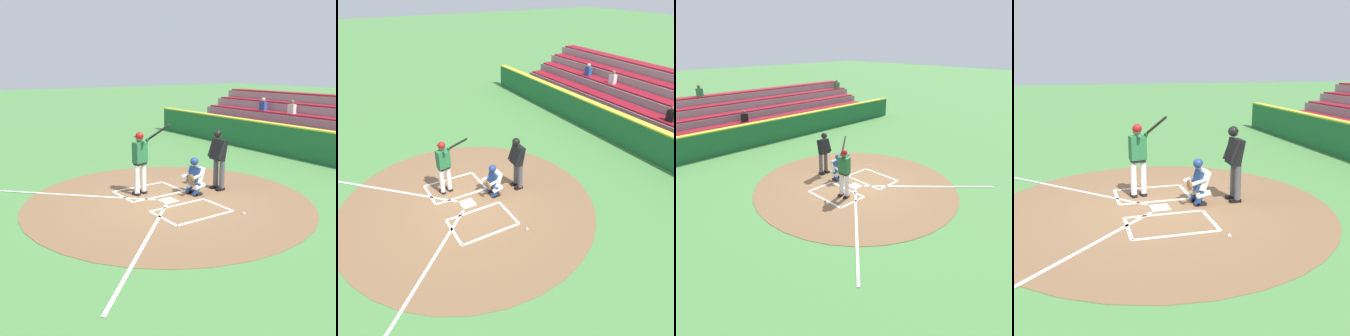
# 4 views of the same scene
# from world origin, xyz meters

# --- Properties ---
(ground_plane) EXTENTS (120.00, 120.00, 0.00)m
(ground_plane) POSITION_xyz_m (0.00, 0.00, 0.00)
(ground_plane) COLOR #4C8442
(dirt_circle) EXTENTS (8.00, 8.00, 0.01)m
(dirt_circle) POSITION_xyz_m (0.00, 0.00, 0.01)
(dirt_circle) COLOR brown
(dirt_circle) RESTS_ON ground
(home_plate_and_chalk) EXTENTS (7.93, 4.91, 0.01)m
(home_plate_and_chalk) POSITION_xyz_m (0.00, 0.88, 0.01)
(home_plate_and_chalk) COLOR white
(home_plate_and_chalk) RESTS_ON dirt_circle
(batter) EXTENTS (0.87, 0.84, 2.13)m
(batter) POSITION_xyz_m (0.94, 0.34, 1.10)
(batter) COLOR white
(batter) RESTS_ON ground
(catcher) EXTENTS (0.60, 0.60, 1.13)m
(catcher) POSITION_xyz_m (0.04, -0.96, 0.59)
(catcher) COLOR black
(catcher) RESTS_ON ground
(plate_umpire) EXTENTS (0.58, 0.41, 1.86)m
(plate_umpire) POSITION_xyz_m (0.04, -1.86, 1.08)
(plate_umpire) COLOR #4C4C51
(plate_umpire) RESTS_ON ground
(baseball) EXTENTS (0.07, 0.07, 0.07)m
(baseball) POSITION_xyz_m (-1.99, -0.96, 0.04)
(baseball) COLOR white
(baseball) RESTS_ON ground
(backstop_wall) EXTENTS (22.00, 0.36, 1.31)m
(backstop_wall) POSITION_xyz_m (0.00, -7.50, 0.65)
(backstop_wall) COLOR #1E6033
(backstop_wall) RESTS_ON ground
(bleacher_stand) EXTENTS (20.00, 4.25, 3.00)m
(bleacher_stand) POSITION_xyz_m (0.00, -10.76, 0.85)
(bleacher_stand) COLOR gray
(bleacher_stand) RESTS_ON ground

